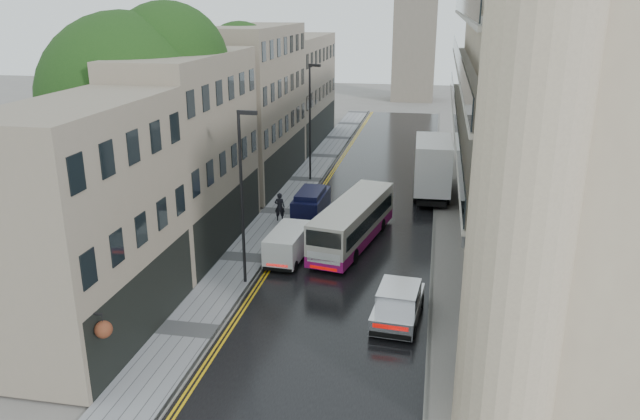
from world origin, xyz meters
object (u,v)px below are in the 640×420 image
(tree_near, at_px, (131,130))
(white_lorry, at_px, (416,173))
(lamp_post_far, at_px, (310,123))
(cream_bus, at_px, (320,236))
(pedestrian, at_px, (280,207))
(lamp_post_near, at_px, (242,200))
(tree_far, at_px, (216,107))
(navy_van, at_px, (294,211))
(silver_hatchback, at_px, (373,317))
(white_van, at_px, (266,253))

(tree_near, relative_size, white_lorry, 1.65)
(white_lorry, relative_size, lamp_post_far, 0.92)
(tree_near, distance_m, cream_bus, 12.16)
(cream_bus, xyz_separation_m, pedestrian, (-3.73, 5.44, -0.28))
(lamp_post_near, bearing_deg, cream_bus, 54.95)
(tree_near, distance_m, tree_far, 13.02)
(navy_van, distance_m, lamp_post_far, 11.81)
(tree_near, height_order, tree_far, tree_near)
(cream_bus, height_order, navy_van, cream_bus)
(tree_far, relative_size, cream_bus, 1.29)
(tree_far, distance_m, silver_hatchback, 25.79)
(white_van, relative_size, pedestrian, 2.13)
(tree_near, relative_size, lamp_post_far, 1.52)
(white_van, bearing_deg, tree_near, 170.42)
(tree_near, distance_m, lamp_post_near, 8.89)
(tree_far, height_order, white_lorry, tree_far)
(white_lorry, height_order, navy_van, white_lorry)
(navy_van, bearing_deg, tree_near, -149.31)
(white_van, relative_size, lamp_post_far, 0.44)
(navy_van, xyz_separation_m, lamp_post_far, (-1.22, 11.21, 3.54))
(tree_far, bearing_deg, pedestrian, -47.64)
(tree_far, relative_size, silver_hatchback, 2.87)
(tree_far, bearing_deg, lamp_post_near, -66.58)
(navy_van, relative_size, lamp_post_near, 0.50)
(cream_bus, height_order, white_van, cream_bus)
(tree_near, xyz_separation_m, silver_hatchback, (14.59, -7.78, -6.11))
(silver_hatchback, bearing_deg, lamp_post_near, 155.52)
(lamp_post_far, bearing_deg, silver_hatchback, -50.87)
(tree_near, bearing_deg, pedestrian, 38.40)
(white_lorry, distance_m, lamp_post_near, 17.37)
(pedestrian, xyz_separation_m, lamp_post_far, (-0.07, 10.29, 3.62))
(lamp_post_far, bearing_deg, tree_far, -135.38)
(silver_hatchback, distance_m, white_van, 8.71)
(lamp_post_near, bearing_deg, white_van, 76.98)
(lamp_post_near, xyz_separation_m, lamp_post_far, (-0.63, 19.77, 0.17))
(tree_near, xyz_separation_m, cream_bus, (10.79, 0.15, -5.61))
(cream_bus, relative_size, white_van, 2.41)
(cream_bus, xyz_separation_m, white_van, (-2.59, -2.02, -0.41))
(cream_bus, distance_m, pedestrian, 6.60)
(white_lorry, bearing_deg, lamp_post_far, 150.55)
(tree_far, xyz_separation_m, white_van, (7.90, -14.87, -5.30))
(tree_far, relative_size, lamp_post_far, 1.37)
(silver_hatchback, bearing_deg, tree_far, 129.20)
(cream_bus, xyz_separation_m, lamp_post_far, (-3.80, 15.73, 3.34))
(white_van, height_order, pedestrian, pedestrian)
(white_lorry, xyz_separation_m, lamp_post_far, (-8.60, 4.51, 2.45))
(cream_bus, bearing_deg, silver_hatchback, -53.47)
(silver_hatchback, height_order, lamp_post_far, lamp_post_far)
(tree_near, xyz_separation_m, tree_far, (0.30, 13.00, -0.72))
(cream_bus, distance_m, white_van, 3.31)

